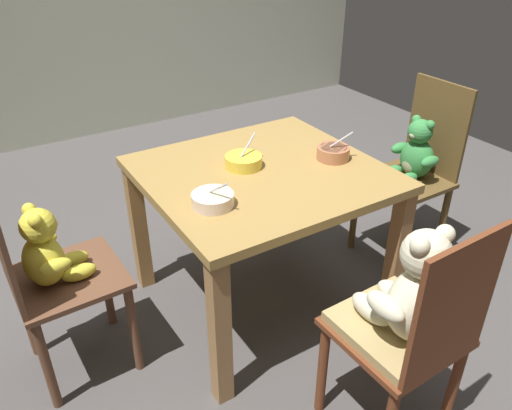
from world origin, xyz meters
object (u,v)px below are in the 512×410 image
dining_table (262,192)px  porridge_bowl_terracotta_near_right (333,153)px  porridge_bowl_cream_near_left (213,199)px  teddy_chair_near_right (415,163)px  porridge_bowl_yellow_center (244,161)px  teddy_chair_near_left (49,265)px  teddy_chair_near_front (411,310)px

dining_table → porridge_bowl_terracotta_near_right: (0.32, -0.07, 0.14)m
porridge_bowl_cream_near_left → dining_table: bearing=25.9°
teddy_chair_near_right → porridge_bowl_yellow_center: size_ratio=5.70×
porridge_bowl_terracotta_near_right → porridge_bowl_cream_near_left: size_ratio=0.86×
teddy_chair_near_left → porridge_bowl_cream_near_left: 0.65m
teddy_chair_near_right → porridge_bowl_cream_near_left: bearing=4.3°
teddy_chair_near_right → porridge_bowl_terracotta_near_right: teddy_chair_near_right is taller
dining_table → porridge_bowl_yellow_center: 0.16m
teddy_chair_near_left → porridge_bowl_cream_near_left: teddy_chair_near_left is taller
porridge_bowl_terracotta_near_right → porridge_bowl_yellow_center: (-0.37, 0.14, -0.00)m
dining_table → porridge_bowl_yellow_center: porridge_bowl_yellow_center is taller
porridge_bowl_yellow_center → dining_table: bearing=-54.6°
porridge_bowl_terracotta_near_right → porridge_bowl_cream_near_left: same height
teddy_chair_near_front → porridge_bowl_terracotta_near_right: 0.86m
teddy_chair_near_left → porridge_bowl_yellow_center: bearing=-0.8°
porridge_bowl_yellow_center → teddy_chair_near_right: bearing=-7.3°
teddy_chair_near_left → porridge_bowl_terracotta_near_right: bearing=-7.7°
teddy_chair_near_right → porridge_bowl_terracotta_near_right: size_ratio=6.43×
teddy_chair_near_right → teddy_chair_near_left: bearing=-3.9°
teddy_chair_near_front → porridge_bowl_terracotta_near_right: size_ratio=6.29×
teddy_chair_near_right → porridge_bowl_yellow_center: teddy_chair_near_right is taller
porridge_bowl_yellow_center → porridge_bowl_cream_near_left: (-0.26, -0.22, -0.00)m
teddy_chair_near_right → teddy_chair_near_left: 1.79m
dining_table → teddy_chair_near_front: (0.01, -0.85, -0.02)m
dining_table → porridge_bowl_cream_near_left: size_ratio=5.74×
teddy_chair_near_front → porridge_bowl_terracotta_near_right: (0.31, 0.78, 0.16)m
teddy_chair_near_front → teddy_chair_near_right: bearing=-49.4°
teddy_chair_near_left → porridge_bowl_yellow_center: teddy_chair_near_left is taller
teddy_chair_near_front → porridge_bowl_cream_near_left: 0.79m
dining_table → teddy_chair_near_front: 0.85m
teddy_chair_near_front → teddy_chair_near_left: bearing=43.4°
porridge_bowl_terracotta_near_right → porridge_bowl_yellow_center: size_ratio=0.89×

